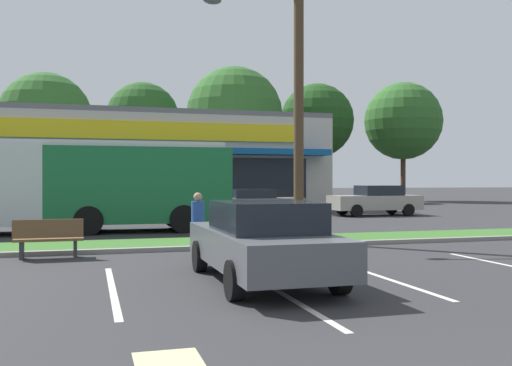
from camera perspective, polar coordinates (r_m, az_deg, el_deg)
grass_median at (r=16.80m, az=-5.42°, el=-5.93°), size 56.00×2.20×0.12m
curb_lip at (r=15.61m, az=-4.58°, el=-6.41°), size 56.00×0.24×0.12m
parking_stripe_1 at (r=10.37m, az=-14.05°, el=-10.16°), size 0.12×4.80×0.01m
parking_stripe_2 at (r=9.54m, az=2.97°, el=-11.08°), size 0.12×4.80×0.01m
parking_stripe_3 at (r=11.58m, az=12.29°, el=-9.06°), size 0.12×4.80×0.01m
storefront_building at (r=38.65m, az=-11.27°, el=1.93°), size 22.02×13.50×5.97m
tree_mid_left at (r=46.55m, az=-20.14°, el=6.04°), size 6.90×6.90×10.01m
tree_mid at (r=47.26m, az=-11.17°, el=6.23°), size 5.85×5.85×9.71m
tree_mid_right at (r=46.75m, az=-2.14°, el=6.73°), size 7.80×7.80×11.02m
tree_right at (r=50.31m, az=6.07°, el=6.17°), size 6.36×6.36×10.22m
tree_far_right at (r=53.35m, az=14.38°, el=5.96°), size 6.90×6.90×10.61m
utility_pole at (r=17.73m, az=3.80°, el=12.04°), size 3.15×2.37×10.29m
city_bus at (r=21.54m, az=-18.56°, el=-0.03°), size 11.85×2.86×3.25m
bus_stop_bench at (r=14.67m, az=-19.87°, el=-5.12°), size 1.60×0.45×0.95m
car_0 at (r=31.08m, az=11.77°, el=-1.68°), size 4.78×1.96×1.59m
car_2 at (r=10.62m, az=0.67°, el=-5.76°), size 1.99×4.78×1.49m
car_4 at (r=28.63m, az=-0.03°, el=-1.97°), size 4.53×1.95×1.43m
car_5 at (r=27.99m, az=-12.70°, el=-1.97°), size 4.34×1.93×1.53m
pedestrian_by_pole at (r=14.04m, az=-5.79°, el=-4.15°), size 0.32×0.32×1.58m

